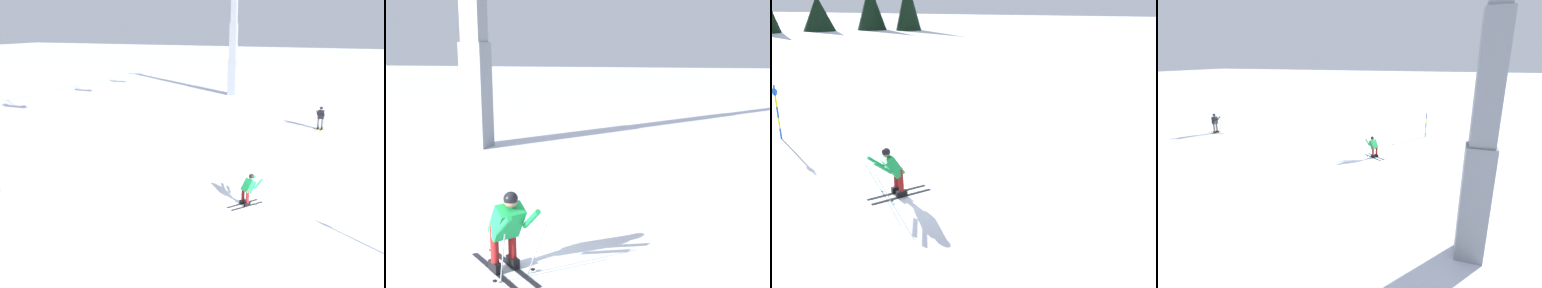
# 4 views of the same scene
# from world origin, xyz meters

# --- Properties ---
(ground_plane) EXTENTS (260.00, 260.00, 0.00)m
(ground_plane) POSITION_xyz_m (0.00, 0.00, 0.00)
(ground_plane) COLOR white
(skier_carving_main) EXTENTS (1.59, 1.38, 1.47)m
(skier_carving_main) POSITION_xyz_m (0.46, 0.68, 0.76)
(skier_carving_main) COLOR black
(skier_carving_main) RESTS_ON ground_plane
(trail_marker_pole) EXTENTS (0.07, 0.28, 2.00)m
(trail_marker_pole) POSITION_xyz_m (-2.31, -5.56, 1.08)
(trail_marker_pole) COLOR blue
(trail_marker_pole) RESTS_ON ground_plane
(tree_line_ridge) EXTENTS (17.24, 21.96, 8.19)m
(tree_line_ridge) POSITION_xyz_m (-49.68, -36.96, 3.60)
(tree_line_ridge) COLOR black
(tree_line_ridge) RESTS_ON ground_plane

